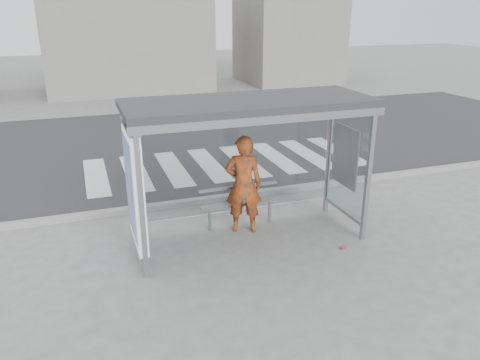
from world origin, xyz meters
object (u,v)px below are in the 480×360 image
Objects in this scene: person at (244,184)px; soda_can at (343,247)px; bus_shelter at (228,137)px; bench at (240,203)px.

soda_can is at bearing 157.30° from person.
person is (0.40, 0.32, -1.03)m from bus_shelter.
soda_can is (1.83, -0.98, -1.95)m from bus_shelter.
person is 17.67× the size of soda_can.
bus_shelter is at bearing -127.65° from bench.
bus_shelter is 2.85m from soda_can.
person is at bearing 137.71° from soda_can.
bus_shelter is 39.51× the size of soda_can.
bench is 2.12m from soda_can.
bus_shelter reaches higher than person.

